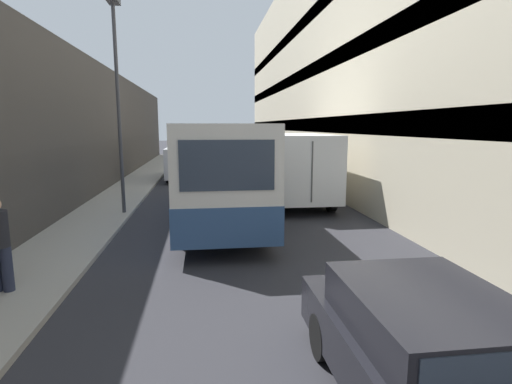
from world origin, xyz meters
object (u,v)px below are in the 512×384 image
box_truck (289,164)px  street_lamp (116,66)px  panel_van (185,161)px  car_hatchback (429,353)px  bus (219,169)px

box_truck → street_lamp: size_ratio=1.01×
panel_van → street_lamp: street_lamp is taller
car_hatchback → box_truck: bearing=84.7°
panel_van → box_truck: bearing=-58.1°
bus → street_lamp: street_lamp is taller
bus → panel_van: size_ratio=2.10×
box_truck → street_lamp: (-6.23, -2.01, 3.45)m
car_hatchback → bus: 9.86m
bus → street_lamp: (-3.25, 0.70, 3.34)m
car_hatchback → box_truck: 12.43m
street_lamp → panel_van: bearing=79.7°
panel_van → street_lamp: (-1.69, -9.30, 3.93)m
street_lamp → bus: bearing=-12.1°
car_hatchback → bus: size_ratio=0.39×
car_hatchback → box_truck: size_ratio=0.54×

